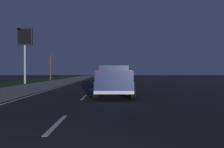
{
  "coord_description": "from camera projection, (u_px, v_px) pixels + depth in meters",
  "views": [
    {
      "loc": [
        -2.17,
        -1.49,
        1.47
      ],
      "look_at": [
        11.28,
        -1.63,
        1.34
      ],
      "focal_mm": 35.58,
      "sensor_mm": 36.0,
      "label": 1
    }
  ],
  "objects": [
    {
      "name": "lane_markings",
      "position": [
        81.0,
        82.0,
        31.28
      ],
      "size": [
        108.0,
        3.54,
        0.01
      ],
      "color": "silver",
      "rests_on": "ground"
    },
    {
      "name": "bare_tree_far",
      "position": [
        51.0,
        67.0,
        39.77
      ],
      "size": [
        0.53,
        1.69,
        4.9
      ],
      "color": "#423323",
      "rests_on": "ground"
    },
    {
      "name": "pickup_truck",
      "position": [
        114.0,
        81.0,
        13.93
      ],
      "size": [
        5.46,
        2.35,
        1.87
      ],
      "color": "#141E4C",
      "rests_on": "ground"
    },
    {
      "name": "sedan_tan",
      "position": [
        114.0,
        79.0,
        21.55
      ],
      "size": [
        4.44,
        2.08,
        1.54
      ],
      "color": "#9E845B",
      "rests_on": "ground"
    },
    {
      "name": "gas_price_sign",
      "position": [
        25.0,
        41.0,
        27.54
      ],
      "size": [
        0.27,
        1.9,
        6.98
      ],
      "color": "#99999E",
      "rests_on": "ground"
    },
    {
      "name": "ground",
      "position": [
        98.0,
        83.0,
        29.17
      ],
      "size": [
        144.0,
        144.0,
        0.0
      ],
      "primitive_type": "plane",
      "color": "black"
    },
    {
      "name": "grass_verge",
      "position": [
        17.0,
        83.0,
        29.05
      ],
      "size": [
        108.0,
        6.0,
        0.01
      ],
      "primitive_type": "cube",
      "color": "#1E3819",
      "rests_on": "ground"
    },
    {
      "name": "sedan_black",
      "position": [
        112.0,
        76.0,
        36.52
      ],
      "size": [
        4.43,
        2.07,
        1.54
      ],
      "color": "black",
      "rests_on": "ground"
    },
    {
      "name": "sidewalk_shoulder",
      "position": [
        55.0,
        83.0,
        29.1
      ],
      "size": [
        108.0,
        4.0,
        0.12
      ],
      "primitive_type": "cube",
      "color": "gray",
      "rests_on": "ground"
    }
  ]
}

